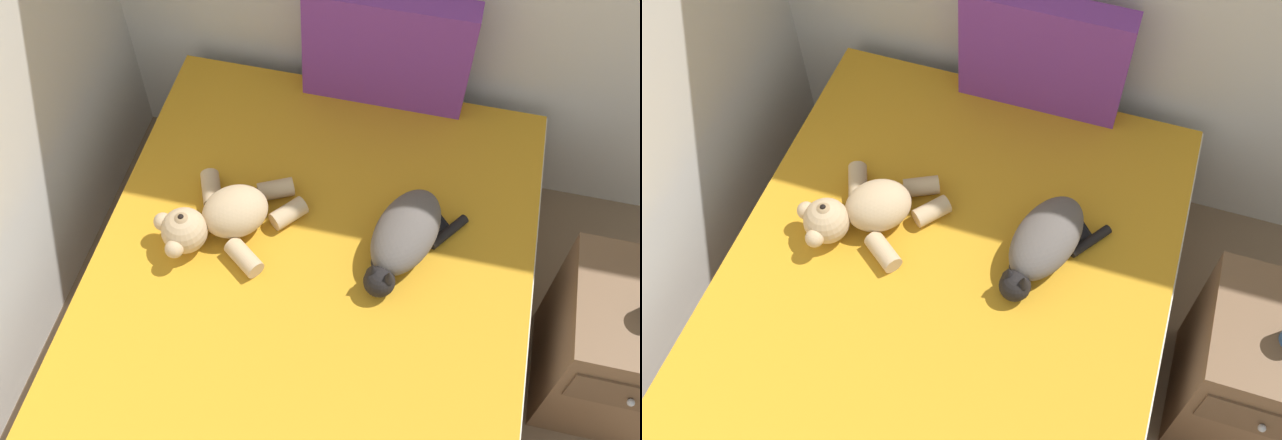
# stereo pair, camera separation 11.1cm
# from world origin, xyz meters

# --- Properties ---
(bed) EXTENTS (1.45, 1.97, 0.55)m
(bed) POSITION_xyz_m (0.99, 2.90, 0.27)
(bed) COLOR brown
(bed) RESTS_ON ground_plane
(patterned_cushion) EXTENTS (0.59, 0.11, 0.45)m
(patterned_cushion) POSITION_xyz_m (1.07, 3.81, 0.77)
(patterned_cushion) COLOR #72338C
(patterned_cushion) RESTS_ON bed
(cat) EXTENTS (0.33, 0.42, 0.15)m
(cat) POSITION_xyz_m (1.26, 3.17, 0.62)
(cat) COLOR #59514C
(cat) RESTS_ON bed
(teddy_bear) EXTENTS (0.47, 0.41, 0.16)m
(teddy_bear) POSITION_xyz_m (0.67, 3.11, 0.61)
(teddy_bear) COLOR tan
(teddy_bear) RESTS_ON bed
(cell_phone) EXTENTS (0.16, 0.15, 0.01)m
(cell_phone) POSITION_xyz_m (1.33, 3.25, 0.55)
(cell_phone) COLOR black
(cell_phone) RESTS_ON bed
(nightstand) EXTENTS (0.43, 0.48, 0.60)m
(nightstand) POSITION_xyz_m (2.02, 3.10, 0.30)
(nightstand) COLOR brown
(nightstand) RESTS_ON ground_plane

